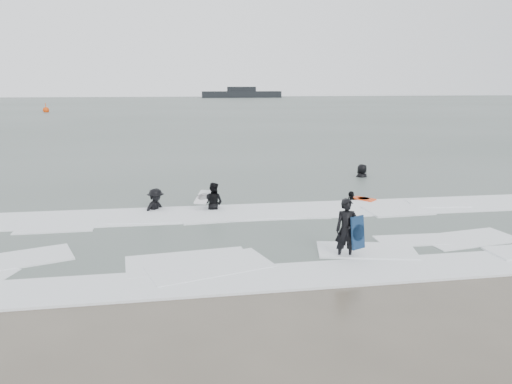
{
  "coord_description": "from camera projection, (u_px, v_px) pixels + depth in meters",
  "views": [
    {
      "loc": [
        -2.68,
        -12.75,
        5.09
      ],
      "look_at": [
        0.0,
        5.0,
        1.1
      ],
      "focal_mm": 35.0,
      "sensor_mm": 36.0,
      "label": 1
    }
  ],
  "objects": [
    {
      "name": "ground",
      "position": [
        283.0,
        269.0,
        13.8
      ],
      "size": [
        320.0,
        320.0,
        0.0
      ],
      "primitive_type": "plane",
      "color": "brown",
      "rests_on": "ground"
    },
    {
      "name": "surfer_right_far",
      "position": [
        362.0,
        178.0,
        26.9
      ],
      "size": [
        1.09,
        0.93,
        1.9
      ],
      "primitive_type": "imported",
      "rotation": [
        0.0,
        0.0,
        -2.73
      ],
      "color": "black",
      "rests_on": "ground"
    },
    {
      "name": "surfer_breaker",
      "position": [
        156.0,
        211.0,
        19.97
      ],
      "size": [
        1.27,
        1.3,
        1.78
      ],
      "primitive_type": "imported",
      "rotation": [
        0.0,
        0.0,
        0.82
      ],
      "color": "black",
      "rests_on": "ground"
    },
    {
      "name": "vessel_horizon",
      "position": [
        242.0,
        94.0,
        158.6
      ],
      "size": [
        25.07,
        4.48,
        3.4
      ],
      "color": "black",
      "rests_on": "ground"
    },
    {
      "name": "surf_foam",
      "position": [
        262.0,
        230.0,
        17.37
      ],
      "size": [
        30.03,
        9.06,
        0.09
      ],
      "color": "white",
      "rests_on": "ground"
    },
    {
      "name": "sea",
      "position": [
        195.0,
        110.0,
        91.01
      ],
      "size": [
        320.0,
        320.0,
        0.0
      ],
      "primitive_type": "plane",
      "color": "#47544C",
      "rests_on": "ground"
    },
    {
      "name": "surfer_right_near",
      "position": [
        351.0,
        201.0,
        21.74
      ],
      "size": [
        0.84,
        0.99,
        1.59
      ],
      "primitive_type": "imported",
      "rotation": [
        0.0,
        0.0,
        -2.17
      ],
      "color": "black",
      "rests_on": "ground"
    },
    {
      "name": "buoy",
      "position": [
        46.0,
        110.0,
        83.36
      ],
      "size": [
        1.0,
        1.0,
        1.65
      ],
      "color": "#DC3E09",
      "rests_on": "ground"
    },
    {
      "name": "bodyboards",
      "position": [
        304.0,
        207.0,
        18.7
      ],
      "size": [
        7.85,
        7.7,
        1.25
      ],
      "color": "#0F2646",
      "rests_on": "ground"
    },
    {
      "name": "surfer_wading",
      "position": [
        214.0,
        211.0,
        20.09
      ],
      "size": [
        1.05,
        1.0,
        1.71
      ],
      "primitive_type": "imported",
      "rotation": [
        0.0,
        0.0,
        2.54
      ],
      "color": "black",
      "rests_on": "ground"
    },
    {
      "name": "surfer_centre",
      "position": [
        345.0,
        259.0,
        14.6
      ],
      "size": [
        0.7,
        0.48,
        1.84
      ],
      "primitive_type": "imported",
      "rotation": [
        0.0,
        0.0,
        -0.07
      ],
      "color": "black",
      "rests_on": "ground"
    }
  ]
}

